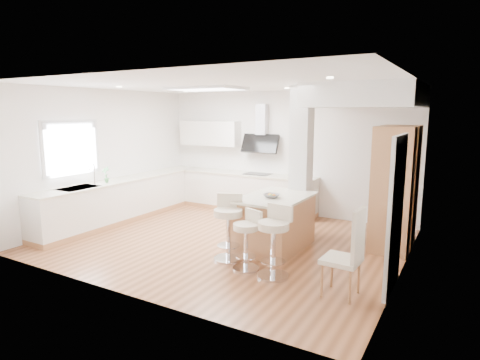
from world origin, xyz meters
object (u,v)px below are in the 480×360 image
Objects in this scene: bar_stool_c at (274,237)px; dining_chair at (350,250)px; peninsula at (275,222)px; bar_stool_a at (229,224)px; bar_stool_b at (247,237)px.

bar_stool_c is 1.11m from dining_chair.
bar_stool_a is at bearing -114.62° from peninsula.
bar_stool_a reaches higher than bar_stool_c.
bar_stool_b is at bearing 176.52° from dining_chair.
peninsula is 1.30× the size of dining_chair.
dining_chair is at bearing 1.30° from bar_stool_c.
bar_stool_a is 0.49m from bar_stool_b.
peninsula is 1.45× the size of bar_stool_a.
peninsula reaches higher than bar_stool_b.
bar_stool_a is 0.94m from bar_stool_c.
bar_stool_a is at bearing 172.36° from dining_chair.
bar_stool_b is at bearing -178.47° from bar_stool_c.
peninsula is 1.06m from bar_stool_b.
dining_chair is at bearing 15.32° from bar_stool_b.
peninsula is 0.96m from bar_stool_a.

